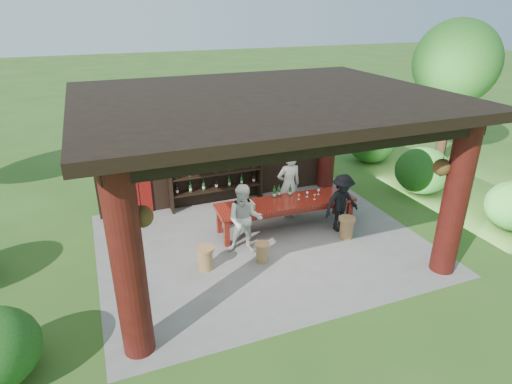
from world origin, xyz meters
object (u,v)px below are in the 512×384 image
object	(u,v)px
guest_woman	(245,220)
napkin_basket	(249,206)
stool_far_left	(205,258)
host	(289,185)
stool_near_right	(346,227)
guest_man	(342,203)
wine_shelf	(216,166)
tasting_table	(286,205)
stool_near_left	(262,252)

from	to	relation	value
guest_woman	napkin_basket	xyz separation A→B (m)	(0.32, 0.58, 0.01)
stool_far_left	guest_woman	distance (m)	1.21
stool_far_left	host	size ratio (longest dim) A/B	0.29
stool_near_right	host	xyz separation A→B (m)	(-0.82, 1.54, 0.61)
guest_man	napkin_basket	bearing A→B (deg)	161.10
host	guest_man	distance (m)	1.46
stool_near_right	napkin_basket	world-z (taller)	napkin_basket
stool_near_right	host	distance (m)	1.85
wine_shelf	stool_near_right	world-z (taller)	wine_shelf
host	tasting_table	bearing A→B (deg)	58.62
stool_near_left	guest_woman	world-z (taller)	guest_woman
wine_shelf	guest_man	size ratio (longest dim) A/B	1.77
stool_near_left	guest_man	bearing A→B (deg)	14.42
tasting_table	stool_far_left	bearing A→B (deg)	-156.54
stool_near_left	guest_woman	distance (m)	0.80
stool_far_left	napkin_basket	distance (m)	1.73
stool_near_left	napkin_basket	world-z (taller)	napkin_basket
stool_near_right	tasting_table	bearing A→B (deg)	140.29
wine_shelf	guest_woman	distance (m)	2.68
guest_woman	host	bearing A→B (deg)	58.63
wine_shelf	stool_near_left	xyz separation A→B (m)	(0.07, -3.17, -0.92)
wine_shelf	guest_man	distance (m)	3.55
tasting_table	stool_near_left	bearing A→B (deg)	-133.32
stool_near_left	host	world-z (taller)	host
stool_near_left	host	size ratio (longest dim) A/B	0.25
guest_woman	stool_near_left	bearing A→B (deg)	-46.02
stool_near_right	host	world-z (taller)	host
tasting_table	stool_near_left	world-z (taller)	tasting_table
wine_shelf	host	world-z (taller)	wine_shelf
host	napkin_basket	distance (m)	1.49
wine_shelf	host	size ratio (longest dim) A/B	1.46
tasting_table	stool_far_left	world-z (taller)	tasting_table
guest_woman	napkin_basket	world-z (taller)	guest_woman
stool_near_right	guest_man	distance (m)	0.61
tasting_table	host	world-z (taller)	host
stool_near_left	stool_far_left	xyz separation A→B (m)	(-1.23, 0.16, 0.04)
guest_man	guest_woman	bearing A→B (deg)	175.59
tasting_table	stool_near_right	xyz separation A→B (m)	(1.16, -0.97, -0.35)
guest_woman	napkin_basket	distance (m)	0.67
guest_woman	wine_shelf	bearing A→B (deg)	109.05
stool_near_right	napkin_basket	xyz separation A→B (m)	(-2.16, 0.89, 0.54)
wine_shelf	tasting_table	size ratio (longest dim) A/B	0.75
stool_near_right	napkin_basket	distance (m)	2.39
wine_shelf	guest_woman	xyz separation A→B (m)	(-0.14, -2.65, -0.34)
tasting_table	guest_man	bearing A→B (deg)	-24.72
tasting_table	guest_man	xyz separation A→B (m)	(1.24, -0.57, 0.10)
stool_far_left	host	distance (m)	3.18
stool_near_right	wine_shelf	bearing A→B (deg)	128.33
guest_woman	stool_near_right	bearing A→B (deg)	14.98
stool_near_left	stool_far_left	size ratio (longest dim) A/B	0.85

